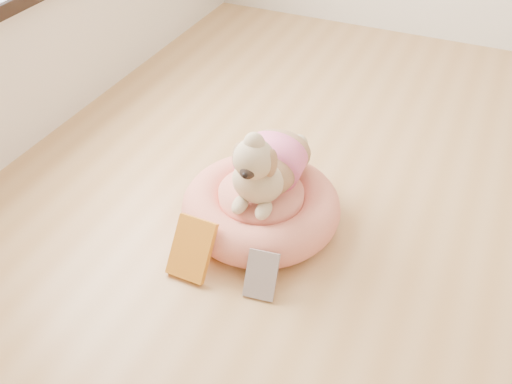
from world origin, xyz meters
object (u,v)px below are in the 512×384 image
at_px(book_yellow, 192,248).
at_px(book_white, 261,275).
at_px(pet_bed, 261,207).
at_px(dog, 266,153).

distance_m(book_yellow, book_white, 0.28).
bearing_deg(book_white, book_yellow, 173.02).
height_order(pet_bed, book_white, pet_bed).
xyz_separation_m(dog, book_yellow, (-0.14, -0.36, -0.24)).
relative_size(pet_bed, book_white, 3.73).
bearing_deg(dog, book_yellow, -114.78).
xyz_separation_m(pet_bed, dog, (0.01, 0.02, 0.26)).
height_order(pet_bed, book_yellow, book_yellow).
bearing_deg(book_yellow, pet_bed, 70.41).
height_order(pet_bed, dog, dog).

